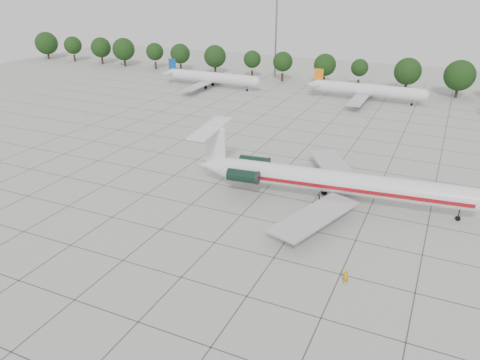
{
  "coord_description": "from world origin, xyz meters",
  "views": [
    {
      "loc": [
        24.0,
        -52.4,
        31.13
      ],
      "look_at": [
        -1.91,
        3.84,
        3.5
      ],
      "focal_mm": 35.0,
      "sensor_mm": 36.0,
      "label": 1
    }
  ],
  "objects_px": {
    "floodlight_mast": "(276,30)",
    "main_airliner": "(327,180)",
    "bg_airliner_b": "(211,78)",
    "ground_crew": "(346,277)",
    "bg_airliner_c": "(367,90)"
  },
  "relations": [
    {
      "from": "ground_crew",
      "to": "bg_airliner_b",
      "type": "bearing_deg",
      "value": -69.46
    },
    {
      "from": "bg_airliner_b",
      "to": "floodlight_mast",
      "type": "bearing_deg",
      "value": 65.55
    },
    {
      "from": "main_airliner",
      "to": "ground_crew",
      "type": "relative_size",
      "value": 23.4
    },
    {
      "from": "ground_crew",
      "to": "floodlight_mast",
      "type": "xyz_separation_m",
      "value": [
        -46.83,
        101.44,
        13.39
      ]
    },
    {
      "from": "bg_airliner_b",
      "to": "ground_crew",
      "type": "bearing_deg",
      "value": -53.45
    },
    {
      "from": "bg_airliner_b",
      "to": "bg_airliner_c",
      "type": "relative_size",
      "value": 1.0
    },
    {
      "from": "ground_crew",
      "to": "bg_airliner_b",
      "type": "distance_m",
      "value": 96.76
    },
    {
      "from": "main_airliner",
      "to": "bg_airliner_c",
      "type": "xyz_separation_m",
      "value": [
        -6.03,
        62.29,
        -0.56
      ]
    },
    {
      "from": "ground_crew",
      "to": "bg_airliner_b",
      "type": "height_order",
      "value": "bg_airliner_b"
    },
    {
      "from": "main_airliner",
      "to": "ground_crew",
      "type": "bearing_deg",
      "value": -75.05
    },
    {
      "from": "bg_airliner_b",
      "to": "bg_airliner_c",
      "type": "xyz_separation_m",
      "value": [
        44.4,
        3.06,
        0.0
      ]
    },
    {
      "from": "bg_airliner_b",
      "to": "floodlight_mast",
      "type": "relative_size",
      "value": 1.11
    },
    {
      "from": "bg_airliner_c",
      "to": "floodlight_mast",
      "type": "height_order",
      "value": "floodlight_mast"
    },
    {
      "from": "floodlight_mast",
      "to": "main_airliner",
      "type": "bearing_deg",
      "value": -64.46
    },
    {
      "from": "bg_airliner_b",
      "to": "floodlight_mast",
      "type": "xyz_separation_m",
      "value": [
        10.79,
        23.72,
        11.37
      ]
    }
  ]
}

